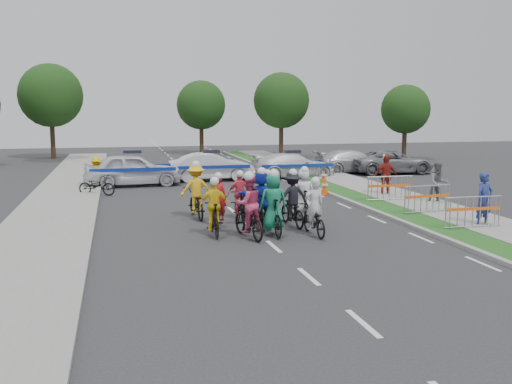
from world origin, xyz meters
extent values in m
plane|color=#28282B|center=(0.00, 0.00, 0.00)|extent=(90.00, 90.00, 0.00)
cube|color=gray|center=(5.10, 5.00, 0.06)|extent=(0.20, 60.00, 0.12)
cube|color=#204F19|center=(5.80, 5.00, 0.06)|extent=(1.20, 60.00, 0.11)
cube|color=gray|center=(7.60, 5.00, 0.07)|extent=(2.40, 60.00, 0.13)
cube|color=gray|center=(-6.50, 5.00, 0.07)|extent=(3.00, 60.00, 0.13)
imported|color=black|center=(1.59, 1.15, 0.47)|extent=(0.65, 1.80, 0.94)
imported|color=silver|center=(1.59, 1.10, 0.96)|extent=(0.58, 0.38, 1.56)
sphere|color=white|center=(1.59, 1.05, 1.69)|extent=(0.27, 0.27, 0.27)
imported|color=black|center=(0.38, 1.48, 0.59)|extent=(0.55, 1.95, 1.17)
imported|color=#17815B|center=(0.38, 1.43, 1.06)|extent=(0.86, 0.56, 1.76)
sphere|color=white|center=(0.38, 1.38, 1.90)|extent=(0.30, 0.30, 0.30)
imported|color=black|center=(-0.44, 1.30, 0.52)|extent=(1.05, 2.08, 1.04)
imported|color=#C63762|center=(-0.44, 1.25, 1.05)|extent=(0.95, 0.80, 1.74)
sphere|color=white|center=(-0.44, 1.20, 1.88)|extent=(0.30, 0.30, 0.30)
imported|color=black|center=(-1.39, 1.82, 0.52)|extent=(0.55, 1.75, 1.04)
imported|color=yellow|center=(-1.39, 1.77, 0.96)|extent=(0.93, 0.41, 1.57)
sphere|color=white|center=(-1.39, 1.72, 1.69)|extent=(0.27, 0.27, 0.27)
imported|color=black|center=(1.37, 2.67, 0.49)|extent=(0.82, 1.93, 0.99)
imported|color=black|center=(1.37, 2.62, 1.00)|extent=(1.11, 0.70, 1.64)
sphere|color=white|center=(1.37, 2.57, 1.78)|extent=(0.28, 0.28, 0.28)
imported|color=black|center=(0.33, 2.76, 0.57)|extent=(0.87, 1.95, 1.13)
imported|color=#1A31C4|center=(0.33, 2.71, 1.03)|extent=(1.64, 0.79, 1.70)
sphere|color=white|center=(0.33, 2.66, 1.84)|extent=(0.29, 0.29, 0.29)
imported|color=black|center=(-1.00, 3.34, 0.46)|extent=(0.95, 1.85, 0.92)
imported|color=red|center=(-1.00, 3.29, 0.95)|extent=(0.62, 0.47, 1.54)
sphere|color=white|center=(-1.00, 3.24, 1.66)|extent=(0.27, 0.27, 0.27)
imported|color=black|center=(2.09, 3.66, 0.54)|extent=(0.68, 1.83, 1.08)
imported|color=white|center=(2.09, 3.61, 0.99)|extent=(0.84, 0.59, 1.62)
sphere|color=white|center=(2.09, 3.56, 1.75)|extent=(0.28, 0.28, 0.28)
imported|color=black|center=(0.87, 4.05, 0.45)|extent=(0.87, 1.80, 0.91)
imported|color=#17824C|center=(0.87, 4.00, 0.94)|extent=(0.82, 0.68, 1.51)
sphere|color=white|center=(0.87, 3.95, 1.63)|extent=(0.26, 0.26, 0.26)
imported|color=black|center=(-0.05, 4.31, 0.49)|extent=(0.48, 1.65, 0.99)
imported|color=#F1435C|center=(-0.05, 4.26, 0.92)|extent=(0.87, 0.37, 1.48)
sphere|color=white|center=(-0.05, 4.21, 1.60)|extent=(0.26, 0.26, 0.26)
imported|color=black|center=(-1.53, 4.85, 0.53)|extent=(0.85, 2.06, 1.06)
imported|color=yellow|center=(-1.53, 4.80, 1.06)|extent=(1.18, 0.74, 1.76)
sphere|color=white|center=(-1.53, 4.75, 1.90)|extent=(0.31, 0.31, 0.31)
imported|color=silver|center=(-3.44, 14.17, 0.83)|extent=(4.96, 2.25, 1.65)
imported|color=silver|center=(0.77, 15.35, 0.75)|extent=(4.56, 1.62, 1.50)
imported|color=silver|center=(5.45, 15.55, 0.70)|extent=(4.89, 2.12, 1.40)
imported|color=#B5B5BA|center=(9.77, 17.01, 0.70)|extent=(4.83, 2.00, 1.40)
imported|color=gray|center=(11.90, 16.10, 0.70)|extent=(5.05, 2.40, 1.39)
imported|color=navy|center=(7.36, 0.89, 0.91)|extent=(0.75, 0.57, 1.82)
imported|color=slate|center=(8.39, 5.29, 0.88)|extent=(0.94, 0.79, 1.76)
imported|color=maroon|center=(7.32, 7.82, 0.93)|extent=(1.10, 0.50, 1.85)
imported|color=#E9B30C|center=(-5.21, 13.67, 0.77)|extent=(1.01, 0.59, 1.55)
cube|color=#F24C0C|center=(4.90, 8.96, 0.01)|extent=(0.40, 0.40, 0.03)
cone|color=#F24C0C|center=(4.90, 8.96, 0.35)|extent=(0.36, 0.36, 0.70)
cylinder|color=silver|center=(4.90, 8.96, 0.45)|extent=(0.29, 0.29, 0.08)
cube|color=#F24C0C|center=(6.22, 12.61, 0.01)|extent=(0.40, 0.40, 0.03)
cone|color=#F24C0C|center=(6.22, 12.61, 0.35)|extent=(0.36, 0.36, 0.70)
cylinder|color=silver|center=(6.22, 12.61, 0.45)|extent=(0.29, 0.29, 0.08)
imported|color=black|center=(-5.13, 11.26, 0.45)|extent=(1.81, 1.24, 0.90)
cylinder|color=#382619|center=(9.00, 30.00, 1.62)|extent=(0.36, 0.36, 3.25)
sphere|color=#133912|center=(9.00, 30.00, 4.55)|extent=(4.55, 4.55, 4.55)
cylinder|color=#382619|center=(18.00, 26.00, 1.38)|extent=(0.36, 0.36, 2.75)
sphere|color=#133912|center=(18.00, 26.00, 3.85)|extent=(3.85, 3.85, 3.85)
cylinder|color=#382619|center=(-9.00, 32.00, 1.75)|extent=(0.36, 0.36, 3.50)
sphere|color=#133912|center=(-9.00, 32.00, 4.90)|extent=(4.90, 4.90, 4.90)
cylinder|color=#382619|center=(3.00, 34.00, 1.50)|extent=(0.36, 0.36, 3.00)
sphere|color=#133912|center=(3.00, 34.00, 4.20)|extent=(4.20, 4.20, 4.20)
camera|label=1|loc=(-4.24, -15.11, 3.85)|focal=40.00mm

